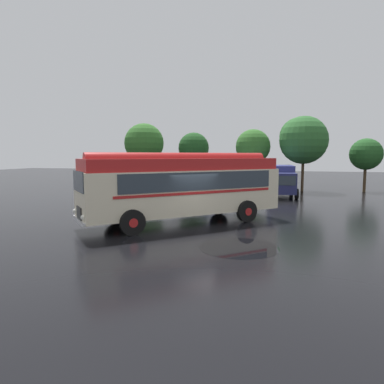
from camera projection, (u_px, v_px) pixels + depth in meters
name	position (u px, v px, depth m)	size (l,w,h in m)	color
ground_plane	(190.00, 226.00, 16.30)	(120.00, 120.00, 0.00)	black
vintage_bus	(184.00, 185.00, 16.84)	(8.95, 8.76, 3.49)	beige
car_near_left	(181.00, 183.00, 30.97)	(2.42, 4.41, 1.66)	#4C5156
car_mid_left	(216.00, 184.00, 30.32)	(2.40, 4.40, 1.66)	navy
car_mid_right	(244.00, 184.00, 29.71)	(2.30, 4.36, 1.66)	#B7BABF
box_van	(281.00, 179.00, 28.46)	(2.73, 5.92, 2.50)	navy
tree_far_left	(144.00, 144.00, 36.85)	(4.24, 4.24, 6.77)	#4C3823
tree_left_of_centre	(194.00, 148.00, 35.72)	(3.19, 3.19, 5.71)	#4C3823
tree_centre	(254.00, 146.00, 32.58)	(3.29, 3.29, 5.83)	#4C3823
tree_right_of_centre	(302.00, 139.00, 31.61)	(4.40, 4.40, 6.95)	#4C3823
tree_far_right	(367.00, 154.00, 31.27)	(2.88, 2.91, 4.90)	#4C3823
puddle_patch	(239.00, 247.00, 12.53)	(2.94, 2.94, 0.01)	black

